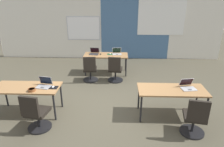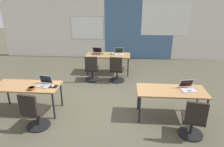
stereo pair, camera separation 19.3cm
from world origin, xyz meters
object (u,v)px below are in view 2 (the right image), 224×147
desk_near_right (171,92)px  mouse_far_right (113,54)px  desk_far_center (108,56)px  chair_near_left_inner (35,114)px  chair_near_right_end (193,122)px  snack_bowl (32,88)px  laptop_far_right (119,53)px  mouse_near_left_inner (53,86)px  laptop_near_right_end (188,88)px  mouse_far_left (103,54)px  laptop_far_left (97,53)px  chair_far_right (117,71)px  chair_far_left (92,71)px  desk_near_left (27,88)px  laptop_near_left_inner (44,83)px

desk_near_right → mouse_far_right: 3.28m
desk_far_center → chair_near_left_inner: size_ratio=1.74×
chair_near_right_end → snack_bowl: (-3.61, 0.51, 0.38)m
laptop_far_right → chair_near_right_end: laptop_far_right is taller
mouse_near_left_inner → laptop_near_right_end: 3.22m
mouse_far_left → mouse_near_left_inner: 2.97m
chair_near_left_inner → mouse_near_left_inner: bearing=-97.4°
desk_far_center → desk_near_right: bearing=-58.0°
desk_near_right → laptop_far_right: bearing=115.0°
desk_far_center → chair_near_right_end: (2.08, -3.53, -0.28)m
laptop_far_right → laptop_near_right_end: bearing=-63.0°
mouse_far_right → mouse_near_left_inner: 3.14m
chair_near_left_inner → laptop_near_right_end: (3.42, 0.76, 0.39)m
laptop_far_left → mouse_near_left_inner: laptop_far_left is taller
chair_near_right_end → chair_near_left_inner: bearing=9.5°
mouse_far_right → snack_bowl: bearing=-118.6°
chair_far_right → laptop_near_right_end: 2.67m
mouse_far_right → chair_far_left: bearing=-127.1°
desk_near_left → mouse_far_right: bearing=56.3°
mouse_far_right → chair_near_left_inner: chair_near_left_inner is taller
laptop_far_left → mouse_far_left: laptop_far_left is taller
mouse_far_left → laptop_near_right_end: laptop_near_right_end is taller
desk_near_right → mouse_near_left_inner: 2.84m
desk_near_right → laptop_near_left_inner: laptop_near_left_inner is taller
chair_far_right → laptop_far_left: size_ratio=2.55×
mouse_far_right → mouse_near_left_inner: bearing=-113.3°
laptop_near_right_end → chair_near_right_end: bearing=-103.2°
desk_far_center → laptop_far_right: (0.40, 0.09, 0.11)m
chair_far_right → desk_far_center: bearing=-59.0°
chair_far_right → snack_bowl: (-1.88, -2.24, 0.38)m
chair_far_right → snack_bowl: bearing=56.2°
mouse_far_right → mouse_far_left: bearing=-173.2°
mouse_far_left → desk_near_left: bearing=-118.8°
mouse_near_left_inner → chair_near_left_inner: size_ratio=0.11×
laptop_far_right → chair_near_left_inner: bearing=-119.8°
chair_far_left → mouse_near_left_inner: bearing=68.9°
mouse_far_right → laptop_near_right_end: (1.98, -2.80, 0.03)m
laptop_far_right → mouse_far_right: laptop_far_right is taller
mouse_far_left → chair_far_right: bearing=-55.1°
desk_near_right → laptop_near_right_end: laptop_near_right_end is taller
laptop_near_left_inner → chair_near_right_end: bearing=-3.4°
snack_bowl → mouse_far_right: bearing=61.4°
desk_far_center → laptop_near_left_inner: laptop_near_left_inner is taller
desk_far_center → laptop_near_right_end: laptop_near_right_end is taller
laptop_far_left → laptop_near_left_inner: size_ratio=0.97×
desk_near_right → mouse_near_left_inner: bearing=-179.6°
laptop_far_left → chair_near_right_end: laptop_far_left is taller
desk_far_center → chair_far_right: 0.91m
mouse_far_right → chair_near_right_end: size_ratio=0.12×
mouse_far_left → chair_near_left_inner: bearing=-107.3°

